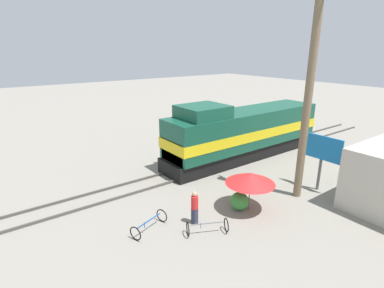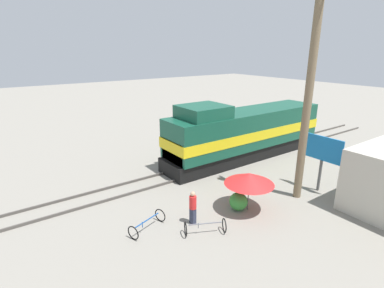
% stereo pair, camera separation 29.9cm
% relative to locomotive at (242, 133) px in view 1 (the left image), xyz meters
% --- Properties ---
extents(ground_plane, '(120.00, 120.00, 0.00)m').
position_rel_locomotive_xyz_m(ground_plane, '(0.00, -4.78, -1.93)').
color(ground_plane, gray).
extents(rail_near, '(0.08, 41.85, 0.15)m').
position_rel_locomotive_xyz_m(rail_near, '(-0.72, -4.78, -1.86)').
color(rail_near, '#4C4742').
rests_on(rail_near, ground_plane).
extents(rail_far, '(0.08, 41.85, 0.15)m').
position_rel_locomotive_xyz_m(rail_far, '(0.72, -4.78, -1.86)').
color(rail_far, '#4C4742').
rests_on(rail_far, ground_plane).
extents(locomotive, '(2.95, 13.83, 4.43)m').
position_rel_locomotive_xyz_m(locomotive, '(0.00, 0.00, 0.00)').
color(locomotive, black).
rests_on(locomotive, ground_plane).
extents(utility_pole, '(1.80, 0.41, 11.78)m').
position_rel_locomotive_xyz_m(utility_pole, '(6.35, -1.94, 4.01)').
color(utility_pole, '#726047').
rests_on(utility_pole, ground_plane).
extents(vendor_umbrella, '(2.52, 2.52, 2.05)m').
position_rel_locomotive_xyz_m(vendor_umbrella, '(5.80, -5.29, -0.16)').
color(vendor_umbrella, '#4C4C4C').
rests_on(vendor_umbrella, ground_plane).
extents(billboard_sign, '(2.28, 0.12, 3.28)m').
position_rel_locomotive_xyz_m(billboard_sign, '(6.59, -0.27, 0.49)').
color(billboard_sign, '#595959').
rests_on(billboard_sign, ground_plane).
extents(shrub_cluster, '(0.94, 0.94, 0.94)m').
position_rel_locomotive_xyz_m(shrub_cluster, '(5.49, -5.66, -1.46)').
color(shrub_cluster, '#388C38').
rests_on(shrub_cluster, ground_plane).
extents(person_bystander, '(0.34, 0.34, 1.67)m').
position_rel_locomotive_xyz_m(person_bystander, '(5.18, -8.32, -1.03)').
color(person_bystander, '#2D3347').
rests_on(person_bystander, ground_plane).
extents(bicycle, '(1.39, 1.93, 0.65)m').
position_rel_locomotive_xyz_m(bicycle, '(6.17, -8.36, -1.60)').
color(bicycle, black).
rests_on(bicycle, ground_plane).
extents(bicycle_spare, '(1.21, 1.94, 0.65)m').
position_rel_locomotive_xyz_m(bicycle_spare, '(4.41, -10.34, -1.60)').
color(bicycle_spare, black).
rests_on(bicycle_spare, ground_plane).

